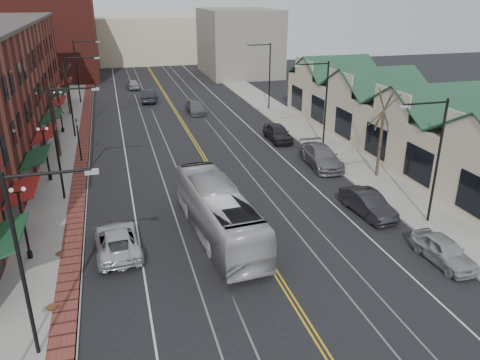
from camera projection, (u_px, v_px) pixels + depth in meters
ground at (297, 308)px, 22.24m from camera, size 160.00×160.00×0.00m
sidewalk_left at (62, 180)px, 37.08m from camera, size 4.00×120.00×0.15m
sidewalk_right at (337, 153)px, 43.03m from camera, size 4.00×120.00×0.15m
building_right at (397, 125)px, 43.68m from camera, size 8.00×36.00×4.60m
backdrop_left at (52, 35)px, 78.07m from camera, size 14.00×18.00×14.00m
backdrop_mid at (143, 40)px, 96.37m from camera, size 22.00×14.00×9.00m
backdrop_right at (239, 42)px, 81.87m from camera, size 12.00×16.00×11.00m
streetlight_l_0 at (30, 248)px, 17.61m from camera, size 3.33×0.25×8.00m
streetlight_l_1 at (62, 132)px, 31.88m from camera, size 3.33×0.25×8.00m
streetlight_l_2 at (73, 88)px, 46.15m from camera, size 3.33×0.25×8.00m
streetlight_l_3 at (80, 65)px, 60.42m from camera, size 3.33×0.25×8.00m
streetlight_r_0 at (433, 150)px, 28.43m from camera, size 3.33×0.25×8.00m
streetlight_r_1 at (322, 96)px, 42.71m from camera, size 3.33×0.25×8.00m
streetlight_r_2 at (266, 69)px, 56.98m from camera, size 3.33×0.25×8.00m
lamppost_l_1 at (24, 225)px, 25.37m from camera, size 0.84×0.28×4.27m
lamppost_l_2 at (47, 155)px, 36.08m from camera, size 0.84×0.28×4.27m
lamppost_l_3 at (60, 113)px, 48.57m from camera, size 0.84×0.28×4.27m
tree_left_near at (55, 119)px, 41.01m from camera, size 1.78×1.37×6.48m
tree_left_far at (67, 88)px, 55.37m from camera, size 1.66×1.28×6.02m
tree_right_mid at (381, 132)px, 36.41m from camera, size 1.90×1.46×6.93m
manhole_mid at (53, 307)px, 22.08m from camera, size 0.60×0.60×0.02m
manhole_far at (61, 253)px, 26.54m from camera, size 0.60×0.60×0.02m
traffic_signal at (78, 137)px, 40.14m from camera, size 0.18×0.15×3.80m
transit_bus at (218, 212)px, 28.20m from camera, size 3.54×11.58×3.18m
parked_suv at (117, 241)px, 26.73m from camera, size 2.78×5.44×1.47m
parked_car_a at (444, 250)px, 25.76m from camera, size 1.88×4.32×1.45m
parked_car_b at (368, 204)px, 31.25m from camera, size 2.09×4.90×1.57m
parked_car_c at (321, 157)px, 39.85m from camera, size 2.75×6.02×1.71m
parked_car_d at (278, 133)px, 46.61m from camera, size 1.96×4.82×1.64m
distant_car_left at (149, 96)px, 62.87m from camera, size 2.38×5.20×1.65m
distant_car_right at (195, 107)px, 57.23m from camera, size 2.10×4.87×1.40m
distant_car_far at (133, 84)px, 71.06m from camera, size 2.00×4.27×1.41m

